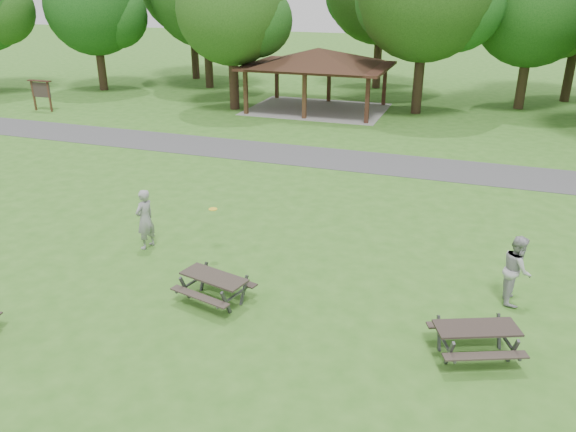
# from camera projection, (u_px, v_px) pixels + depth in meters

# --- Properties ---
(ground) EXTENTS (160.00, 160.00, 0.00)m
(ground) POSITION_uv_depth(u_px,v_px,m) (193.00, 323.00, 13.27)
(ground) COLOR #33681D
(ground) RESTS_ON ground
(asphalt_path) EXTENTS (120.00, 3.20, 0.02)m
(asphalt_path) POSITION_uv_depth(u_px,v_px,m) (339.00, 159.00, 25.46)
(asphalt_path) COLOR #414144
(asphalt_path) RESTS_ON ground
(pavilion) EXTENTS (8.60, 7.01, 3.76)m
(pavilion) POSITION_uv_depth(u_px,v_px,m) (318.00, 60.00, 34.20)
(pavilion) COLOR #342213
(pavilion) RESTS_ON ground
(notice_board) EXTENTS (1.60, 0.30, 1.88)m
(notice_board) POSITION_uv_depth(u_px,v_px,m) (41.00, 90.00, 34.50)
(notice_board) COLOR #3C2416
(notice_board) RESTS_ON ground
(tree_row_b) EXTENTS (7.14, 6.80, 9.28)m
(tree_row_b) POSITION_uv_depth(u_px,v_px,m) (95.00, 9.00, 39.65)
(tree_row_b) COLOR #301F15
(tree_row_b) RESTS_ON ground
(tree_row_d) EXTENTS (6.93, 6.60, 9.27)m
(tree_row_d) POSITION_uv_depth(u_px,v_px,m) (233.00, 12.00, 33.36)
(tree_row_d) COLOR black
(tree_row_d) RESTS_ON ground
(tree_row_f) EXTENTS (7.35, 7.00, 9.55)m
(tree_row_f) POSITION_uv_depth(u_px,v_px,m) (535.00, 11.00, 33.42)
(tree_row_f) COLOR #312316
(tree_row_f) RESTS_ON ground
(picnic_table_middle) EXTENTS (1.98, 1.73, 0.74)m
(picnic_table_middle) POSITION_uv_depth(u_px,v_px,m) (214.00, 282.00, 13.96)
(picnic_table_middle) COLOR #2C251F
(picnic_table_middle) RESTS_ON ground
(picnic_table_far) EXTENTS (2.14, 1.96, 0.76)m
(picnic_table_far) POSITION_uv_depth(u_px,v_px,m) (476.00, 334.00, 11.89)
(picnic_table_far) COLOR black
(picnic_table_far) RESTS_ON ground
(frisbee_in_flight) EXTENTS (0.31, 0.31, 0.02)m
(frisbee_in_flight) POSITION_uv_depth(u_px,v_px,m) (213.00, 209.00, 15.84)
(frisbee_in_flight) COLOR gold
(frisbee_in_flight) RESTS_ON ground
(frisbee_thrower) EXTENTS (0.57, 0.75, 1.85)m
(frisbee_thrower) POSITION_uv_depth(u_px,v_px,m) (145.00, 219.00, 16.69)
(frisbee_thrower) COLOR gray
(frisbee_thrower) RESTS_ON ground
(frisbee_catcher) EXTENTS (0.75, 0.93, 1.78)m
(frisbee_catcher) POSITION_uv_depth(u_px,v_px,m) (517.00, 269.00, 13.85)
(frisbee_catcher) COLOR #A5A5A7
(frisbee_catcher) RESTS_ON ground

